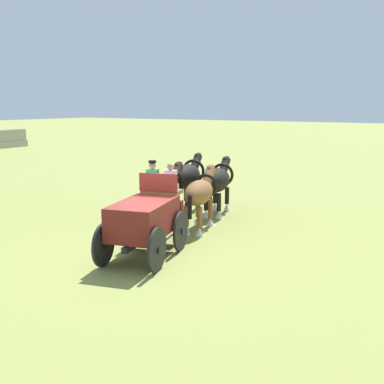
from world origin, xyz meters
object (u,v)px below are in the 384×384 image
object	(u,v)px
show_wagon	(146,218)
draft_horse_rear_near	(166,190)
draft_horse_lead_near	(187,177)
draft_horse_lead_off	(218,181)
parked_vehicle_g	(5,139)
draft_horse_rear_off	(200,193)

from	to	relation	value
show_wagon	draft_horse_rear_near	world-z (taller)	show_wagon
draft_horse_lead_near	draft_horse_lead_off	bearing A→B (deg)	-75.09
draft_horse_lead_off	parked_vehicle_g	distance (m)	36.70
draft_horse_rear_near	draft_horse_lead_off	size ratio (longest dim) A/B	1.00
parked_vehicle_g	draft_horse_lead_near	bearing A→B (deg)	-115.31
show_wagon	parked_vehicle_g	xyz separation A→B (m)	(20.89, 34.40, -0.27)
show_wagon	draft_horse_lead_near	size ratio (longest dim) A/B	1.73
show_wagon	draft_horse_lead_near	distance (m)	6.02
show_wagon	draft_horse_rear_near	distance (m)	3.47
show_wagon	parked_vehicle_g	size ratio (longest dim) A/B	1.18
draft_horse_rear_off	parked_vehicle_g	world-z (taller)	draft_horse_rear_off
show_wagon	draft_horse_lead_off	world-z (taller)	show_wagon
draft_horse_rear_near	draft_horse_rear_off	size ratio (longest dim) A/B	1.00
draft_horse_rear_off	parked_vehicle_g	distance (m)	38.37
draft_horse_rear_near	draft_horse_lead_off	distance (m)	2.90
draft_horse_rear_off	draft_horse_lead_off	distance (m)	2.58
draft_horse_rear_near	parked_vehicle_g	size ratio (longest dim) A/B	0.65
show_wagon	draft_horse_rear_off	world-z (taller)	show_wagon
draft_horse_lead_near	parked_vehicle_g	world-z (taller)	draft_horse_lead_near
draft_horse_rear_near	draft_horse_lead_off	bearing A→B (deg)	-12.08
draft_horse_rear_off	draft_horse_lead_off	size ratio (longest dim) A/B	1.00
draft_horse_rear_near	parked_vehicle_g	bearing A→B (deg)	61.65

